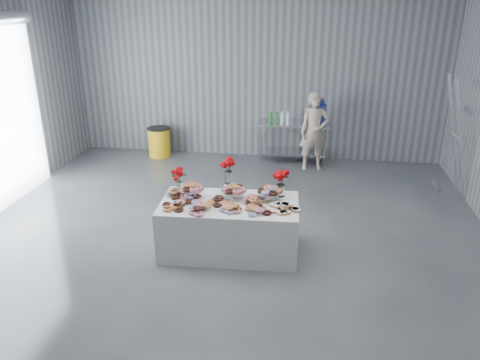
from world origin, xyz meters
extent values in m
plane|color=#393C41|center=(0.00, 0.00, 0.00)|extent=(9.00, 9.00, 0.00)
cube|color=slate|center=(0.00, 4.50, 2.00)|extent=(8.00, 0.04, 4.00)
cube|color=white|center=(0.14, 0.22, 0.38)|extent=(1.95, 1.09, 0.75)
cube|color=silver|center=(0.86, 4.10, 0.88)|extent=(1.50, 0.60, 0.04)
cube|color=silver|center=(0.86, 4.10, 0.25)|extent=(1.40, 0.55, 0.03)
cylinder|color=silver|center=(0.21, 3.85, 0.43)|extent=(0.04, 0.04, 0.86)
cylinder|color=silver|center=(1.51, 3.85, 0.43)|extent=(0.04, 0.04, 0.86)
cylinder|color=silver|center=(0.21, 4.35, 0.43)|extent=(0.04, 0.04, 0.86)
cylinder|color=silver|center=(1.51, 4.35, 0.43)|extent=(0.04, 0.04, 0.86)
cylinder|color=silver|center=(-0.42, 0.34, 0.81)|extent=(0.06, 0.06, 0.12)
cylinder|color=silver|center=(-0.42, 0.34, 0.88)|extent=(0.36, 0.36, 0.01)
cylinder|color=silver|center=(0.18, 0.37, 0.81)|extent=(0.06, 0.06, 0.12)
cylinder|color=silver|center=(0.18, 0.37, 0.88)|extent=(0.36, 0.36, 0.01)
cylinder|color=silver|center=(0.68, 0.40, 0.81)|extent=(0.06, 0.06, 0.12)
cylinder|color=silver|center=(0.68, 0.40, 0.88)|extent=(0.36, 0.36, 0.01)
cylinder|color=white|center=(-0.63, 0.43, 0.84)|extent=(0.11, 0.11, 0.18)
cylinder|color=#1E5919|center=(-0.63, 0.43, 0.97)|extent=(0.04, 0.04, 0.18)
cylinder|color=white|center=(0.82, 0.55, 0.84)|extent=(0.11, 0.11, 0.18)
cylinder|color=#1E5919|center=(0.82, 0.55, 0.97)|extent=(0.04, 0.04, 0.18)
cylinder|color=silver|center=(0.07, 0.57, 0.82)|extent=(0.14, 0.14, 0.15)
cylinder|color=white|center=(0.07, 0.57, 0.99)|extent=(0.11, 0.11, 0.18)
cylinder|color=#1E5919|center=(0.07, 0.57, 1.12)|extent=(0.04, 0.04, 0.18)
cylinder|color=blue|center=(1.36, 4.10, 1.10)|extent=(0.28, 0.28, 0.40)
sphere|color=blue|center=(1.36, 4.10, 1.36)|extent=(0.20, 0.20, 0.20)
imported|color=#CC8C93|center=(1.28, 3.80, 0.80)|extent=(0.64, 0.48, 1.60)
cylinder|color=yellow|center=(-2.14, 4.10, 0.32)|extent=(0.47, 0.47, 0.64)
cylinder|color=black|center=(-2.14, 4.10, 0.65)|extent=(0.51, 0.51, 0.02)
camera|label=1|loc=(1.16, -5.56, 3.44)|focal=35.00mm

